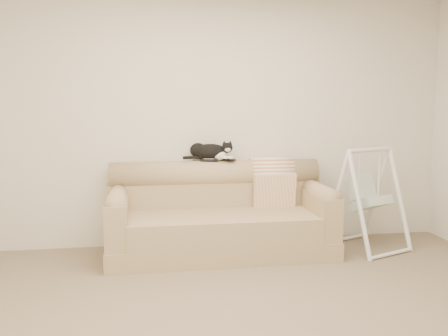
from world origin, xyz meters
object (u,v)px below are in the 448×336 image
Objects in this scene: remote_b at (228,160)px; baby_swing at (367,198)px; tuxedo_cat at (210,151)px; remote_a at (209,160)px; sofa at (219,218)px.

remote_b is 0.15× the size of baby_swing.
tuxedo_cat is at bearing 173.46° from remote_b.
remote_a is 1.67m from baby_swing.
tuxedo_cat is (-0.18, 0.02, 0.09)m from remote_b.
sofa is 0.61m from remote_a.
baby_swing is at bearing -13.89° from remote_b.
sofa is at bearing 175.87° from baby_swing.
sofa is at bearing -73.22° from remote_a.
remote_a is 0.18× the size of baby_swing.
sofa is at bearing -118.56° from remote_b.
baby_swing reaches higher than sofa.
remote_a is at bearing 168.06° from baby_swing.
sofa is 4.22× the size of tuxedo_cat.
baby_swing is (1.59, -0.34, -0.39)m from remote_a.
remote_a is 0.09m from tuxedo_cat.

